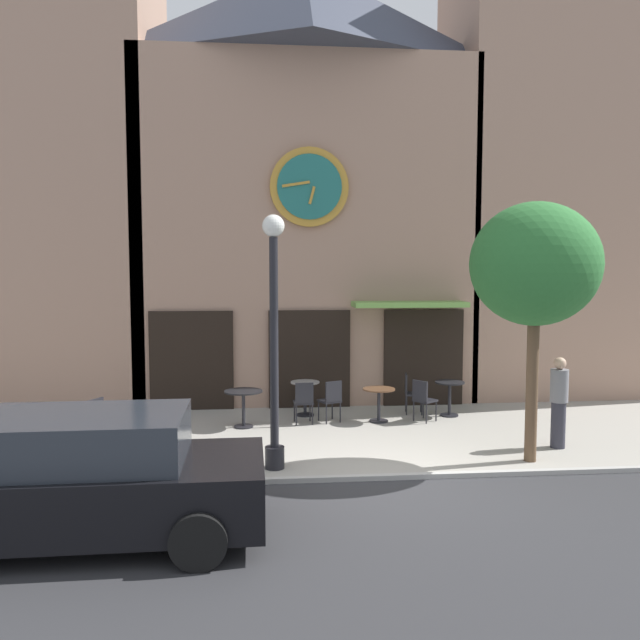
% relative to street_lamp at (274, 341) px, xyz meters
% --- Properties ---
extents(ground_plane, '(27.70, 11.77, 0.13)m').
position_rel_street_lamp_xyz_m(ground_plane, '(1.81, -1.28, -2.13)').
color(ground_plane, '#9E998E').
extents(clock_building, '(8.21, 3.72, 10.67)m').
position_rel_street_lamp_xyz_m(clock_building, '(0.93, 5.79, 3.43)').
color(clock_building, '#9E7A66').
rests_on(clock_building, ground_plane).
extents(neighbor_building_left, '(6.93, 4.73, 13.43)m').
position_rel_street_lamp_xyz_m(neighbor_building_left, '(-6.33, 6.96, 4.61)').
color(neighbor_building_left, '#9E7A66').
rests_on(neighbor_building_left, ground_plane).
extents(neighbor_building_right, '(6.45, 3.58, 11.76)m').
position_rel_street_lamp_xyz_m(neighbor_building_right, '(8.12, 6.38, 3.78)').
color(neighbor_building_right, '#9E7A66').
rests_on(neighbor_building_right, ground_plane).
extents(street_lamp, '(0.36, 0.36, 4.14)m').
position_rel_street_lamp_xyz_m(street_lamp, '(0.00, 0.00, 0.00)').
color(street_lamp, black).
rests_on(street_lamp, ground_plane).
extents(street_tree, '(2.18, 1.96, 4.39)m').
position_rel_street_lamp_xyz_m(street_tree, '(4.35, -0.01, 1.23)').
color(street_tree, brown).
rests_on(street_tree, ground_plane).
extents(cafe_table_center_right, '(0.73, 0.73, 0.77)m').
position_rel_street_lamp_xyz_m(cafe_table_center_right, '(-2.39, 1.23, -1.55)').
color(cafe_table_center_right, black).
rests_on(cafe_table_center_right, ground_plane).
extents(cafe_table_center_left, '(0.79, 0.79, 0.77)m').
position_rel_street_lamp_xyz_m(cafe_table_center_left, '(-0.58, 2.78, -1.53)').
color(cafe_table_center_left, black).
rests_on(cafe_table_center_left, ground_plane).
extents(cafe_table_near_curb, '(0.64, 0.64, 0.77)m').
position_rel_street_lamp_xyz_m(cafe_table_near_curb, '(0.77, 3.70, -1.59)').
color(cafe_table_near_curb, black).
rests_on(cafe_table_near_curb, ground_plane).
extents(cafe_table_leftmost, '(0.69, 0.69, 0.72)m').
position_rel_street_lamp_xyz_m(cafe_table_leftmost, '(2.30, 2.98, -1.60)').
color(cafe_table_leftmost, black).
rests_on(cafe_table_leftmost, ground_plane).
extents(cafe_table_near_door, '(0.65, 0.65, 0.77)m').
position_rel_street_lamp_xyz_m(cafe_table_near_door, '(3.96, 3.37, -1.58)').
color(cafe_table_near_door, black).
rests_on(cafe_table_near_door, ground_plane).
extents(cafe_chair_near_tree, '(0.56, 0.56, 0.90)m').
position_rel_street_lamp_xyz_m(cafe_chair_near_tree, '(3.23, 2.90, -1.57)').
color(cafe_chair_near_tree, black).
rests_on(cafe_chair_near_tree, ground_plane).
extents(cafe_chair_outer, '(0.47, 0.47, 0.90)m').
position_rel_street_lamp_xyz_m(cafe_chair_outer, '(3.15, 3.68, -1.57)').
color(cafe_chair_outer, black).
rests_on(cafe_chair_outer, ground_plane).
extents(cafe_chair_mid_row, '(0.54, 0.54, 0.90)m').
position_rel_street_lamp_xyz_m(cafe_chair_mid_row, '(-3.15, 1.51, -1.57)').
color(cafe_chair_mid_row, black).
rests_on(cafe_chair_mid_row, ground_plane).
extents(cafe_chair_near_lamp, '(0.53, 0.53, 0.90)m').
position_rel_street_lamp_xyz_m(cafe_chair_near_lamp, '(1.28, 3.01, -1.57)').
color(cafe_chair_near_lamp, black).
rests_on(cafe_chair_near_lamp, ground_plane).
extents(cafe_chair_right_end, '(0.42, 0.42, 0.90)m').
position_rel_street_lamp_xyz_m(cafe_chair_right_end, '(0.68, 2.91, -1.57)').
color(cafe_chair_right_end, black).
rests_on(cafe_chair_right_end, ground_plane).
extents(pedestrian_grey, '(0.45, 0.45, 1.67)m').
position_rel_street_lamp_xyz_m(pedestrian_grey, '(5.20, 0.72, -1.24)').
color(pedestrian_grey, '#2D2D38').
rests_on(pedestrian_grey, ground_plane).
extents(parked_car_black, '(4.33, 2.07, 1.55)m').
position_rel_street_lamp_xyz_m(parked_car_black, '(-2.34, -2.57, -1.34)').
color(parked_car_black, black).
rests_on(parked_car_black, ground_plane).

